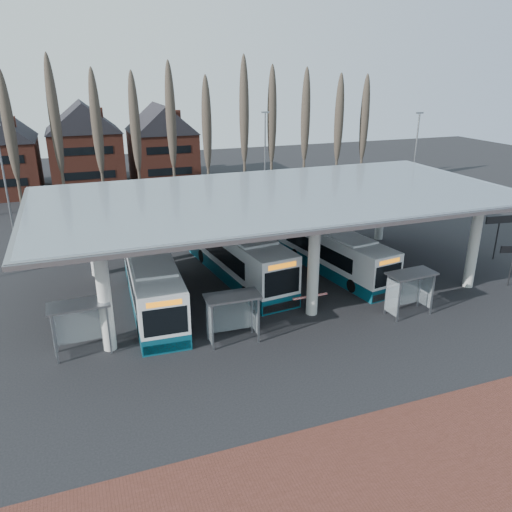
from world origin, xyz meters
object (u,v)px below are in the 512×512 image
object	(u,v)px
bus_2	(333,252)
shelter_2	(409,283)
shelter_0	(80,316)
shelter_1	(232,307)
bus_0	(152,281)
bus_1	(237,254)

from	to	relation	value
bus_2	shelter_2	size ratio (longest dim) A/B	3.86
bus_2	shelter_0	size ratio (longest dim) A/B	3.74
bus_2	shelter_1	world-z (taller)	bus_2
bus_0	bus_1	distance (m)	7.02
bus_2	shelter_0	bearing A→B (deg)	-171.43
bus_0	shelter_2	bearing A→B (deg)	-22.12
bus_0	shelter_1	distance (m)	6.92
shelter_1	shelter_2	distance (m)	11.05
bus_1	shelter_0	bearing A→B (deg)	-153.66
bus_1	shelter_1	size ratio (longest dim) A/B	4.36
bus_0	bus_1	world-z (taller)	bus_1
bus_0	shelter_0	distance (m)	6.27
bus_1	shelter_1	distance (m)	9.22
bus_1	bus_2	size ratio (longest dim) A/B	1.13
bus_2	shelter_1	bearing A→B (deg)	-153.41
shelter_1	bus_2	bearing A→B (deg)	37.04
bus_0	shelter_1	world-z (taller)	bus_0
shelter_2	shelter_0	bearing A→B (deg)	170.06
shelter_0	shelter_2	xyz separation A→B (m)	(18.82, -2.16, -0.09)
bus_1	bus_2	bearing A→B (deg)	-19.72
shelter_1	bus_0	bearing A→B (deg)	121.28
shelter_0	shelter_2	size ratio (longest dim) A/B	1.03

